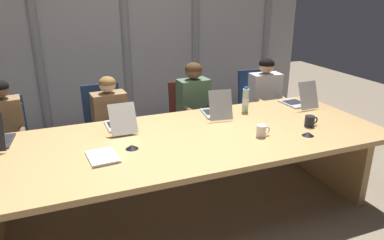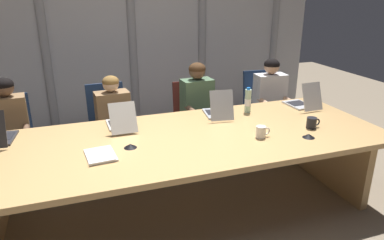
# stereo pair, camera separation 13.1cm
# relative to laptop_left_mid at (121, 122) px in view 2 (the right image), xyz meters

# --- Properties ---
(ground_plane) EXTENTS (11.65, 11.65, 0.00)m
(ground_plane) POSITION_rel_laptop_left_mid_xyz_m (0.49, -0.43, -0.80)
(ground_plane) COLOR #7F705B
(conference_table) EXTENTS (3.75, 1.40, 0.75)m
(conference_table) POSITION_rel_laptop_left_mid_xyz_m (0.49, -0.43, -0.20)
(conference_table) COLOR tan
(conference_table) RESTS_ON ground_plane
(curtain_backdrop) EXTENTS (5.83, 0.17, 2.68)m
(curtain_backdrop) POSITION_rel_laptop_left_mid_xyz_m (0.49, 2.04, 0.54)
(curtain_backdrop) COLOR #B2B2B7
(curtain_backdrop) RESTS_ON ground_plane
(laptop_left_mid) EXTENTS (0.25, 0.45, 0.28)m
(laptop_left_mid) POSITION_rel_laptop_left_mid_xyz_m (0.00, 0.00, 0.00)
(laptop_left_mid) COLOR beige
(laptop_left_mid) RESTS_ON conference_table
(laptop_center) EXTENTS (0.29, 0.45, 0.31)m
(laptop_center) POSITION_rel_laptop_left_mid_xyz_m (1.00, -0.01, 0.01)
(laptop_center) COLOR #A8ADB7
(laptop_center) RESTS_ON conference_table
(laptop_right_mid) EXTENTS (0.25, 0.44, 0.31)m
(laptop_right_mid) POSITION_rel_laptop_left_mid_xyz_m (2.03, -0.04, 0.00)
(laptop_right_mid) COLOR #BCBCC1
(laptop_right_mid) RESTS_ON conference_table
(office_chair_left_end) EXTENTS (0.60, 0.60, 0.92)m
(office_chair_left_end) POSITION_rel_laptop_left_mid_xyz_m (-1.07, 0.75, -0.46)
(office_chair_left_end) COLOR navy
(office_chair_left_end) RESTS_ON ground_plane
(office_chair_left_mid) EXTENTS (0.60, 0.60, 0.96)m
(office_chair_left_mid) POSITION_rel_laptop_left_mid_xyz_m (-0.04, 0.75, -0.45)
(office_chair_left_mid) COLOR navy
(office_chair_left_mid) RESTS_ON ground_plane
(office_chair_center) EXTENTS (0.60, 0.60, 0.90)m
(office_chair_center) POSITION_rel_laptop_left_mid_xyz_m (0.99, 0.75, -0.46)
(office_chair_center) COLOR #511E19
(office_chair_center) RESTS_ON ground_plane
(office_chair_right_mid) EXTENTS (0.60, 0.60, 0.97)m
(office_chair_right_mid) POSITION_rel_laptop_left_mid_xyz_m (1.99, 0.75, -0.44)
(office_chair_right_mid) COLOR navy
(office_chair_right_mid) RESTS_ON ground_plane
(person_left_end) EXTENTS (0.40, 0.57, 1.17)m
(person_left_end) POSITION_rel_laptop_left_mid_xyz_m (-1.05, 0.59, -0.14)
(person_left_end) COLOR olive
(person_left_end) RESTS_ON ground_plane
(person_left_mid) EXTENTS (0.41, 0.57, 1.11)m
(person_left_mid) POSITION_rel_laptop_left_mid_xyz_m (0.01, 0.59, -0.18)
(person_left_mid) COLOR olive
(person_left_mid) RESTS_ON ground_plane
(person_center) EXTENTS (0.41, 0.56, 1.19)m
(person_center) POSITION_rel_laptop_left_mid_xyz_m (1.03, 0.60, -0.13)
(person_center) COLOR #4C6B4C
(person_center) RESTS_ON ground_plane
(person_right_mid) EXTENTS (0.43, 0.57, 1.17)m
(person_right_mid) POSITION_rel_laptop_left_mid_xyz_m (2.03, 0.60, -0.14)
(person_right_mid) COLOR silver
(person_right_mid) RESTS_ON ground_plane
(water_bottle_primary) EXTENTS (0.07, 0.07, 0.27)m
(water_bottle_primary) POSITION_rel_laptop_left_mid_xyz_m (1.36, 0.01, 0.07)
(water_bottle_primary) COLOR #ADD1B2
(water_bottle_primary) RESTS_ON conference_table
(coffee_mug_near) EXTENTS (0.14, 0.09, 0.11)m
(coffee_mug_near) POSITION_rel_laptop_left_mid_xyz_m (1.15, -0.66, -0.00)
(coffee_mug_near) COLOR white
(coffee_mug_near) RESTS_ON conference_table
(coffee_mug_far) EXTENTS (0.14, 0.09, 0.11)m
(coffee_mug_far) POSITION_rel_laptop_left_mid_xyz_m (1.72, -0.61, -0.00)
(coffee_mug_far) COLOR black
(coffee_mug_far) RESTS_ON conference_table
(conference_mic_left_side) EXTENTS (0.11, 0.11, 0.03)m
(conference_mic_left_side) POSITION_rel_laptop_left_mid_xyz_m (-0.00, -0.50, -0.04)
(conference_mic_left_side) COLOR black
(conference_mic_left_side) RESTS_ON conference_table
(conference_mic_middle) EXTENTS (0.11, 0.11, 0.03)m
(conference_mic_middle) POSITION_rel_laptop_left_mid_xyz_m (1.55, -0.80, -0.04)
(conference_mic_middle) COLOR black
(conference_mic_middle) RESTS_ON conference_table
(spiral_notepad) EXTENTS (0.25, 0.32, 0.03)m
(spiral_notepad) POSITION_rel_laptop_left_mid_xyz_m (-0.25, -0.58, -0.05)
(spiral_notepad) COLOR silver
(spiral_notepad) RESTS_ON conference_table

